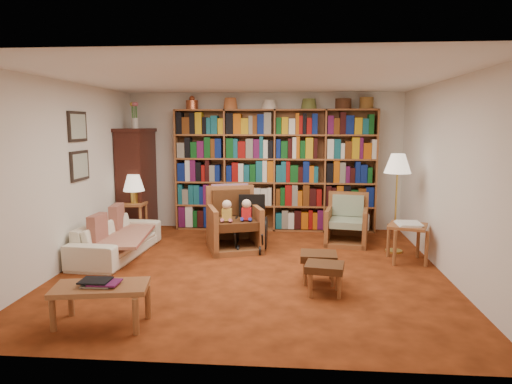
# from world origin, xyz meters

# --- Properties ---
(floor) EXTENTS (5.00, 5.00, 0.00)m
(floor) POSITION_xyz_m (0.00, 0.00, 0.00)
(floor) COLOR #903B16
(floor) RESTS_ON ground
(ceiling) EXTENTS (5.00, 5.00, 0.00)m
(ceiling) POSITION_xyz_m (0.00, 0.00, 2.50)
(ceiling) COLOR white
(ceiling) RESTS_ON wall_back
(wall_back) EXTENTS (5.00, 0.00, 5.00)m
(wall_back) POSITION_xyz_m (0.00, 2.50, 1.25)
(wall_back) COLOR silver
(wall_back) RESTS_ON floor
(wall_front) EXTENTS (5.00, 0.00, 5.00)m
(wall_front) POSITION_xyz_m (0.00, -2.50, 1.25)
(wall_front) COLOR silver
(wall_front) RESTS_ON floor
(wall_left) EXTENTS (0.00, 5.00, 5.00)m
(wall_left) POSITION_xyz_m (-2.50, 0.00, 1.25)
(wall_left) COLOR silver
(wall_left) RESTS_ON floor
(wall_right) EXTENTS (0.00, 5.00, 5.00)m
(wall_right) POSITION_xyz_m (2.50, 0.00, 1.25)
(wall_right) COLOR silver
(wall_right) RESTS_ON floor
(bookshelf) EXTENTS (3.60, 0.30, 2.42)m
(bookshelf) POSITION_xyz_m (0.20, 2.33, 1.17)
(bookshelf) COLOR brown
(bookshelf) RESTS_ON floor
(curio_cabinet) EXTENTS (0.50, 0.95, 2.40)m
(curio_cabinet) POSITION_xyz_m (-2.25, 2.00, 0.95)
(curio_cabinet) COLOR #3C1610
(curio_cabinet) RESTS_ON floor
(framed_pictures) EXTENTS (0.03, 0.52, 0.97)m
(framed_pictures) POSITION_xyz_m (-2.48, 0.30, 1.62)
(framed_pictures) COLOR black
(framed_pictures) RESTS_ON wall_left
(sofa) EXTENTS (1.84, 0.82, 0.52)m
(sofa) POSITION_xyz_m (-2.05, 0.46, 0.26)
(sofa) COLOR #EFE7CB
(sofa) RESTS_ON floor
(sofa_throw) EXTENTS (0.97, 1.58, 0.04)m
(sofa_throw) POSITION_xyz_m (-2.00, 0.46, 0.30)
(sofa_throw) COLOR beige
(sofa_throw) RESTS_ON sofa
(cushion_left) EXTENTS (0.17, 0.43, 0.41)m
(cushion_left) POSITION_xyz_m (-2.18, 0.81, 0.45)
(cushion_left) COLOR maroon
(cushion_left) RESTS_ON sofa
(cushion_right) EXTENTS (0.14, 0.40, 0.40)m
(cushion_right) POSITION_xyz_m (-2.18, 0.11, 0.45)
(cushion_right) COLOR maroon
(cushion_right) RESTS_ON sofa
(side_table_lamp) EXTENTS (0.38, 0.38, 0.61)m
(side_table_lamp) POSITION_xyz_m (-2.15, 1.53, 0.43)
(side_table_lamp) COLOR brown
(side_table_lamp) RESTS_ON floor
(table_lamp) EXTENTS (0.36, 0.36, 0.49)m
(table_lamp) POSITION_xyz_m (-2.15, 1.53, 0.94)
(table_lamp) COLOR gold
(table_lamp) RESTS_ON side_table_lamp
(armchair_leather) EXTENTS (1.02, 1.02, 0.98)m
(armchair_leather) POSITION_xyz_m (-0.36, 1.02, 0.40)
(armchair_leather) COLOR brown
(armchair_leather) RESTS_ON floor
(armchair_sage) EXTENTS (0.78, 0.79, 0.82)m
(armchair_sage) POSITION_xyz_m (1.41, 1.49, 0.31)
(armchair_sage) COLOR brown
(armchair_sage) RESTS_ON floor
(wheelchair) EXTENTS (0.48, 0.68, 0.84)m
(wheelchair) POSITION_xyz_m (-0.11, 0.99, 0.38)
(wheelchair) COLOR black
(wheelchair) RESTS_ON floor
(floor_lamp) EXTENTS (0.40, 0.40, 1.50)m
(floor_lamp) POSITION_xyz_m (2.08, 1.00, 1.29)
(floor_lamp) COLOR gold
(floor_lamp) RESTS_ON floor
(side_table_papers) EXTENTS (0.64, 0.64, 0.56)m
(side_table_papers) POSITION_xyz_m (2.15, 0.51, 0.45)
(side_table_papers) COLOR brown
(side_table_papers) RESTS_ON floor
(footstool_a) EXTENTS (0.45, 0.39, 0.37)m
(footstool_a) POSITION_xyz_m (0.86, -0.47, 0.30)
(footstool_a) COLOR #4E2C14
(footstool_a) RESTS_ON floor
(footstool_b) EXTENTS (0.48, 0.43, 0.36)m
(footstool_b) POSITION_xyz_m (0.90, -0.86, 0.29)
(footstool_b) COLOR #4E2C14
(footstool_b) RESTS_ON floor
(coffee_table) EXTENTS (0.95, 0.59, 0.45)m
(coffee_table) POSITION_xyz_m (-1.30, -1.85, 0.34)
(coffee_table) COLOR brown
(coffee_table) RESTS_ON floor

